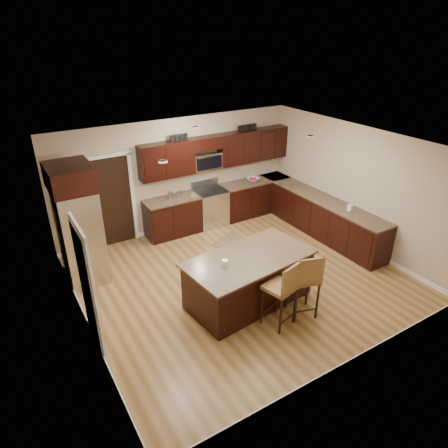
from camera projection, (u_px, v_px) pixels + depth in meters
floor at (241, 278)px, 8.01m from camera, size 6.00×6.00×0.00m
ceiling at (244, 146)px, 6.80m from camera, size 6.00×6.00×0.00m
wall_back at (179, 175)px, 9.51m from camera, size 6.00×0.00×6.00m
wall_left at (77, 262)px, 6.01m from camera, size 0.00×5.50×5.50m
wall_right at (356, 187)px, 8.80m from camera, size 0.00×5.50×5.50m
base_cabinets at (274, 211)px, 9.79m from camera, size 4.02×3.96×0.92m
upper_cabinets at (220, 150)px, 9.65m from camera, size 4.00×0.33×0.80m
range at (210, 207)px, 9.99m from camera, size 0.76×0.64×1.11m
microwave at (206, 161)px, 9.59m from camera, size 0.76×0.31×0.40m
doorway at (112, 202)px, 8.88m from camera, size 0.85×0.03×2.06m
pantry_door at (87, 290)px, 5.94m from camera, size 0.03×0.80×2.04m
letter_decor at (214, 132)px, 9.38m from camera, size 2.20×0.03×0.15m
island at (249, 281)px, 7.19m from camera, size 2.39×1.43×0.92m
stool_mid at (283, 288)px, 6.43m from camera, size 0.56×0.56×1.22m
stool_right at (306, 279)px, 6.65m from camera, size 0.57×0.57×1.23m
refrigerator at (78, 223)px, 7.52m from camera, size 0.79×1.01×2.35m
floor_mat at (230, 242)px, 9.34m from camera, size 0.94×0.80×0.01m
fruit_bowl at (253, 179)px, 10.37m from camera, size 0.41×0.41×0.08m
soap_bottle at (350, 206)px, 8.66m from camera, size 0.10×0.10×0.21m
canister_tall at (170, 195)px, 9.26m from camera, size 0.12×0.12×0.18m
canister_short at (179, 194)px, 9.37m from camera, size 0.11×0.11×0.16m
island_jar at (225, 263)px, 6.71m from camera, size 0.10×0.10×0.10m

